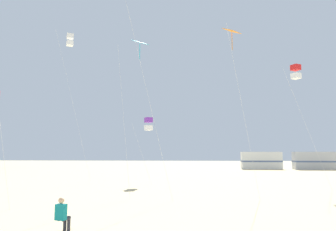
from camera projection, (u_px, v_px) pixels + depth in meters
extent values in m
cube|color=#147F84|center=(61.00, 212.00, 10.62)|extent=(0.38, 0.30, 0.52)
sphere|color=#D8A87F|center=(61.00, 200.00, 10.66)|extent=(0.20, 0.20, 0.20)
cylinder|color=#2D2D38|center=(66.00, 219.00, 10.73)|extent=(0.22, 0.38, 0.13)
cylinder|color=#2D2D38|center=(69.00, 225.00, 10.86)|extent=(0.11, 0.11, 0.42)
cylinder|color=#2D2D38|center=(62.00, 218.00, 10.78)|extent=(0.22, 0.38, 0.13)
cylinder|color=#2D2D38|center=(65.00, 224.00, 10.91)|extent=(0.11, 0.11, 0.42)
cylinder|color=silver|center=(145.00, 81.00, 17.98)|extent=(3.12, 1.11, 13.38)
cylinder|color=silver|center=(74.00, 107.00, 28.22)|extent=(2.85, 2.27, 13.40)
cube|color=white|center=(70.00, 36.00, 30.53)|extent=(0.82, 0.82, 0.44)
cube|color=white|center=(70.00, 43.00, 30.45)|extent=(0.82, 0.82, 0.44)
cylinder|color=silver|center=(141.00, 153.00, 27.24)|extent=(1.90, 0.93, 5.22)
cube|color=purple|center=(149.00, 120.00, 28.49)|extent=(0.82, 0.82, 0.44)
cube|color=white|center=(148.00, 128.00, 28.41)|extent=(0.82, 0.82, 0.44)
cylinder|color=silver|center=(123.00, 116.00, 19.83)|extent=(1.33, 1.77, 9.89)
cube|color=#1EB2D1|center=(140.00, 42.00, 20.99)|extent=(1.22, 1.22, 0.40)
cylinder|color=#1EB2D1|center=(140.00, 52.00, 20.91)|extent=(0.04, 0.04, 1.10)
cylinder|color=silver|center=(243.00, 110.00, 18.08)|extent=(1.76, 0.82, 10.09)
cube|color=orange|center=(232.00, 31.00, 19.57)|extent=(1.22, 1.22, 0.40)
cylinder|color=orange|center=(232.00, 41.00, 19.49)|extent=(0.04, 0.04, 1.10)
cylinder|color=silver|center=(307.00, 127.00, 23.50)|extent=(3.18, 0.14, 9.13)
cube|color=red|center=(296.00, 68.00, 25.64)|extent=(0.82, 0.82, 0.44)
cube|color=white|center=(296.00, 76.00, 25.56)|extent=(0.82, 0.82, 0.44)
cube|color=white|center=(261.00, 160.00, 52.72)|extent=(6.45, 2.44, 2.80)
cube|color=#4C608C|center=(261.00, 161.00, 52.70)|extent=(6.49, 2.48, 0.24)
cube|color=#B7BABF|center=(314.00, 161.00, 51.31)|extent=(6.46, 2.46, 2.80)
cube|color=#4C608C|center=(314.00, 161.00, 51.29)|extent=(6.50, 2.50, 0.24)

